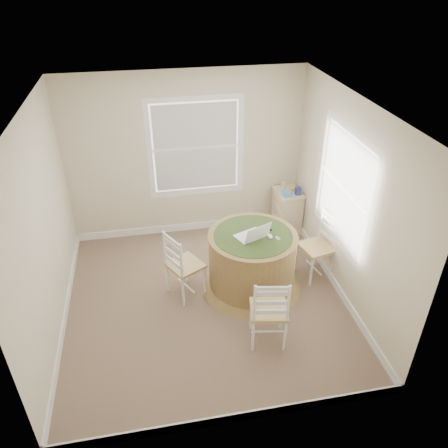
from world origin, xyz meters
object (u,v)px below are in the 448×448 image
object	(u,v)px
chair_left	(185,265)
corner_chest	(287,210)
chair_right	(316,247)
laptop	(252,235)
round_table	(252,259)
chair_near	(269,309)

from	to	relation	value
chair_left	corner_chest	xyz separation A→B (m)	(1.82, 1.32, -0.13)
chair_left	chair_right	size ratio (longest dim) A/B	1.00
laptop	chair_right	bearing A→B (deg)	165.10
chair_right	laptop	world-z (taller)	laptop
round_table	chair_right	xyz separation A→B (m)	(0.94, 0.08, 0.02)
chair_left	laptop	xyz separation A→B (m)	(0.87, -0.07, 0.40)
chair_right	laptop	distance (m)	1.05
round_table	chair_near	bearing A→B (deg)	-100.68
chair_near	laptop	bearing A→B (deg)	-81.37
chair_near	laptop	world-z (taller)	laptop
chair_near	laptop	size ratio (longest dim) A/B	2.05
chair_near	corner_chest	xyz separation A→B (m)	(0.97, 2.33, -0.13)
round_table	corner_chest	size ratio (longest dim) A/B	1.96
chair_right	chair_left	bearing A→B (deg)	-100.82
chair_left	laptop	world-z (taller)	laptop
chair_left	chair_near	world-z (taller)	same
round_table	corner_chest	world-z (taller)	round_table
round_table	chair_right	distance (m)	0.94
chair_near	corner_chest	world-z (taller)	chair_near
chair_near	chair_right	size ratio (longest dim) A/B	1.00
round_table	chair_left	distance (m)	0.89
chair_left	corner_chest	bearing A→B (deg)	-82.58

